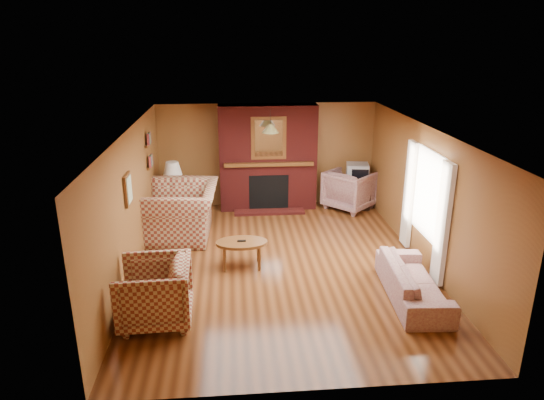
{
  "coord_description": "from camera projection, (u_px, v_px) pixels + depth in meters",
  "views": [
    {
      "loc": [
        -0.82,
        -7.74,
        3.86
      ],
      "look_at": [
        -0.11,
        0.6,
        1.0
      ],
      "focal_mm": 32.0,
      "sensor_mm": 36.0,
      "label": 1
    }
  ],
  "objects": [
    {
      "name": "crt_tv",
      "position": [
        357.0,
        173.0,
        11.14
      ],
      "size": [
        0.57,
        0.56,
        0.45
      ],
      "color": "#9B9EA2",
      "rests_on": "tv_stand"
    },
    {
      "name": "coffee_table",
      "position": [
        242.0,
        245.0,
        8.38
      ],
      "size": [
        0.89,
        0.55,
        0.5
      ],
      "color": "brown",
      "rests_on": "floor"
    },
    {
      "name": "bookshelf",
      "position": [
        150.0,
        151.0,
        9.67
      ],
      "size": [
        0.09,
        0.55,
        0.71
      ],
      "color": "brown",
      "rests_on": "wall_left"
    },
    {
      "name": "wall_left",
      "position": [
        132.0,
        204.0,
        8.02
      ],
      "size": [
        0.0,
        6.5,
        6.5
      ],
      "primitive_type": "plane",
      "rotation": [
        1.57,
        0.0,
        1.57
      ],
      "color": "olive",
      "rests_on": "floor"
    },
    {
      "name": "tv_stand",
      "position": [
        356.0,
        195.0,
        11.32
      ],
      "size": [
        0.56,
        0.51,
        0.61
      ],
      "primitive_type": "cube",
      "rotation": [
        0.0,
        0.0,
        0.01
      ],
      "color": "black",
      "rests_on": "floor"
    },
    {
      "name": "window_right",
      "position": [
        426.0,
        204.0,
        8.26
      ],
      "size": [
        0.1,
        1.85,
        2.0
      ],
      "color": "beige",
      "rests_on": "wall_right"
    },
    {
      "name": "wall_back",
      "position": [
        267.0,
        155.0,
        11.29
      ],
      "size": [
        6.5,
        0.0,
        6.5
      ],
      "primitive_type": "plane",
      "rotation": [
        1.57,
        0.0,
        0.0
      ],
      "color": "olive",
      "rests_on": "floor"
    },
    {
      "name": "plaid_loveseat",
      "position": [
        182.0,
        211.0,
        9.65
      ],
      "size": [
        1.48,
        1.67,
        1.05
      ],
      "primitive_type": "imported",
      "rotation": [
        0.0,
        0.0,
        -1.62
      ],
      "color": "maroon",
      "rests_on": "floor"
    },
    {
      "name": "floral_sofa",
      "position": [
        413.0,
        281.0,
        7.42
      ],
      "size": [
        0.86,
        1.94,
        0.55
      ],
      "primitive_type": "imported",
      "rotation": [
        0.0,
        0.0,
        1.51
      ],
      "color": "#B7A68E",
      "rests_on": "floor"
    },
    {
      "name": "pendant_light",
      "position": [
        270.0,
        128.0,
        10.13
      ],
      "size": [
        0.36,
        0.36,
        0.48
      ],
      "color": "black",
      "rests_on": "ceiling"
    },
    {
      "name": "floor",
      "position": [
        281.0,
        264.0,
        8.61
      ],
      "size": [
        6.5,
        6.5,
        0.0
      ],
      "primitive_type": "plane",
      "color": "#48240F",
      "rests_on": "ground"
    },
    {
      "name": "fireplace",
      "position": [
        268.0,
        159.0,
        11.04
      ],
      "size": [
        2.2,
        0.82,
        2.4
      ],
      "color": "#571513",
      "rests_on": "floor"
    },
    {
      "name": "floral_armchair",
      "position": [
        350.0,
        190.0,
        11.23
      ],
      "size": [
        1.39,
        1.39,
        0.91
      ],
      "primitive_type": "imported",
      "rotation": [
        0.0,
        0.0,
        2.32
      ],
      "color": "#B7A68E",
      "rests_on": "floor"
    },
    {
      "name": "table_lamp",
      "position": [
        173.0,
        175.0,
        10.43
      ],
      "size": [
        0.41,
        0.41,
        0.67
      ],
      "color": "white",
      "rests_on": "side_table"
    },
    {
      "name": "side_table",
      "position": [
        175.0,
        205.0,
        10.65
      ],
      "size": [
        0.49,
        0.49,
        0.62
      ],
      "primitive_type": "cube",
      "rotation": [
        0.0,
        0.0,
        0.06
      ],
      "color": "brown",
      "rests_on": "floor"
    },
    {
      "name": "wall_front",
      "position": [
        313.0,
        298.0,
        5.16
      ],
      "size": [
        6.5,
        0.0,
        6.5
      ],
      "primitive_type": "plane",
      "rotation": [
        -1.57,
        0.0,
        0.0
      ],
      "color": "olive",
      "rests_on": "floor"
    },
    {
      "name": "ceiling",
      "position": [
        282.0,
        130.0,
        7.84
      ],
      "size": [
        6.5,
        6.5,
        0.0
      ],
      "primitive_type": "plane",
      "rotation": [
        3.14,
        0.0,
        0.0
      ],
      "color": "white",
      "rests_on": "wall_back"
    },
    {
      "name": "wall_right",
      "position": [
        424.0,
        196.0,
        8.43
      ],
      "size": [
        0.0,
        6.5,
        6.5
      ],
      "primitive_type": "plane",
      "rotation": [
        1.57,
        0.0,
        -1.57
      ],
      "color": "olive",
      "rests_on": "floor"
    },
    {
      "name": "plaid_armchair",
      "position": [
        154.0,
        292.0,
        6.75
      ],
      "size": [
        1.04,
        1.01,
        0.92
      ],
      "primitive_type": "imported",
      "rotation": [
        0.0,
        0.0,
        -1.54
      ],
      "color": "maroon",
      "rests_on": "floor"
    },
    {
      "name": "botanical_print",
      "position": [
        128.0,
        189.0,
        7.63
      ],
      "size": [
        0.05,
        0.4,
        0.5
      ],
      "color": "brown",
      "rests_on": "wall_left"
    }
  ]
}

